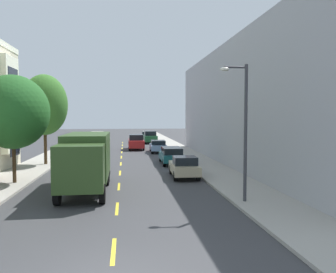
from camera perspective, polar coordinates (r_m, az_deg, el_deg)
The scene contains 17 objects.
ground_plane at distance 38.89m, azimuth -7.72°, elevation -2.91°, with size 160.00×160.00×0.00m, color #38383A.
sidewalk_left at distance 37.64m, azimuth -18.64°, elevation -3.16°, with size 3.20×120.00×0.14m, color #A39E93.
sidewalk_right at distance 37.50m, azimuth 3.18°, elevation -3.01°, with size 3.20×120.00×0.14m, color #A39E93.
lane_centerline_dashes at distance 33.43m, azimuth -7.81°, elevation -3.93°, with size 0.14×47.20×0.01m.
apartment_block_opposite at distance 31.62m, azimuth 17.79°, elevation 4.96°, with size 10.00×36.00×10.39m, color #A8A8AD.
street_tree_second at distance 23.01m, azimuth -24.39°, elevation 3.72°, with size 4.35×4.35×6.62m.
street_tree_third at distance 31.17m, azimuth -19.83°, elevation 4.97°, with size 3.84×3.84×7.66m.
street_lamp at distance 16.69m, azimuth 12.28°, elevation 2.34°, with size 1.35×0.28×6.54m.
delivery_box_truck at distance 20.02m, azimuth -13.43°, elevation -3.55°, with size 2.45×7.70×3.20m.
parked_hatchback_white at distance 54.22m, azimuth -12.18°, elevation -0.40°, with size 1.76×4.01×1.50m.
parked_wagon_teal at distance 30.51m, azimuth 0.56°, elevation -3.08°, with size 1.87×4.72×1.50m.
parked_hatchback_champagne at distance 23.78m, azimuth 2.71°, elevation -5.03°, with size 1.85×4.05×1.50m.
parked_hatchback_charcoal at distance 61.75m, azimuth -3.63°, elevation 0.12°, with size 1.76×4.01×1.50m.
parked_suv_forest at distance 54.23m, azimuth -3.00°, elevation -0.08°, with size 2.00×4.82×1.93m.
parked_pickup_navy at distance 44.16m, azimuth -13.43°, elevation -1.15°, with size 2.01×5.30×1.73m.
parked_sedan_sky at distance 40.36m, azimuth -1.67°, elevation -1.59°, with size 1.90×4.54×1.43m.
moving_red_sedan at distance 44.10m, azimuth -5.33°, elevation -0.88°, with size 1.95×4.80×1.93m.
Camera 1 is at (0.38, -8.66, 4.21)m, focal length 36.66 mm.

